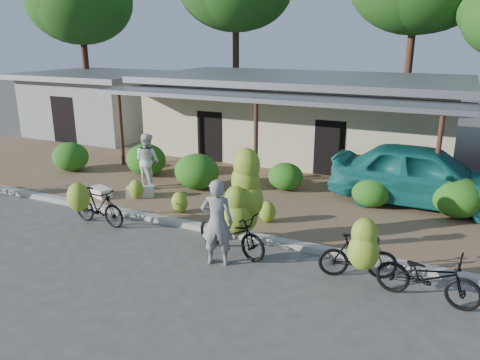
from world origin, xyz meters
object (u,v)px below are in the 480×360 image
at_px(bike_right, 360,253).
at_px(sack_far, 101,192).
at_px(sack_near, 140,192).
at_px(vendor, 217,222).
at_px(bystander, 148,160).
at_px(bike_center, 238,212).
at_px(bike_left, 94,205).
at_px(tree_back_left, 78,0).
at_px(bike_far_right, 428,277).
at_px(teal_van, 423,175).

distance_m(bike_right, sack_far, 8.50).
height_order(bike_right, sack_near, bike_right).
bearing_deg(bike_right, vendor, 81.44).
height_order(bike_right, bystander, bystander).
height_order(bike_center, bike_right, bike_center).
distance_m(bike_left, bystander, 3.26).
relative_size(bike_left, sack_far, 2.31).
relative_size(sack_far, vendor, 0.38).
distance_m(sack_near, bystander, 1.26).
bearing_deg(bike_center, bike_right, -82.17).
height_order(bike_center, sack_near, bike_center).
xyz_separation_m(bike_center, bike_right, (2.92, -0.37, -0.27)).
height_order(tree_back_left, vendor, tree_back_left).
distance_m(tree_back_left, bike_left, 17.63).
height_order(tree_back_left, bike_left, tree_back_left).
distance_m(sack_far, bystander, 1.82).
bearing_deg(bike_right, tree_back_left, 38.59).
bearing_deg(bike_center, bike_left, 109.88).
relative_size(bike_left, bike_right, 1.02).
relative_size(bike_far_right, bystander, 1.11).
bearing_deg(teal_van, bike_far_right, -172.96).
relative_size(bike_right, vendor, 0.86).
height_order(bike_right, bike_far_right, bike_right).
bearing_deg(bystander, tree_back_left, -28.14).
xyz_separation_m(bike_center, bike_far_right, (4.24, -0.52, -0.44)).
bearing_deg(vendor, sack_near, -49.80).
xyz_separation_m(vendor, bystander, (-4.54, 3.71, 0.03)).
height_order(tree_back_left, bike_far_right, tree_back_left).
bearing_deg(bystander, vendor, 152.53).
bearing_deg(bystander, bike_far_right, 171.04).
relative_size(bike_right, sack_near, 1.99).
height_order(vendor, teal_van, vendor).
height_order(tree_back_left, bike_center, tree_back_left).
distance_m(bike_right, teal_van, 5.28).
xyz_separation_m(sack_near, bystander, (-0.36, 0.95, 0.75)).
bearing_deg(tree_back_left, bike_right, -33.66).
xyz_separation_m(tree_back_left, sack_far, (9.90, -10.39, -6.57)).
xyz_separation_m(vendor, teal_van, (3.78, 5.71, 0.03)).
relative_size(sack_near, bystander, 0.47).
height_order(bike_right, vendor, vendor).
bearing_deg(vendor, sack_far, -39.30).
relative_size(tree_back_left, bike_center, 3.70).
distance_m(bike_right, sack_near, 7.56).
bearing_deg(tree_back_left, sack_far, -46.36).
xyz_separation_m(bike_left, bike_right, (7.00, -0.03, 0.06)).
bearing_deg(vendor, tree_back_left, -56.12).
bearing_deg(sack_near, tree_back_left, 138.15).
bearing_deg(bike_right, sack_far, 60.40).
bearing_deg(tree_back_left, bystander, -39.92).
distance_m(tree_back_left, sack_near, 16.18).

